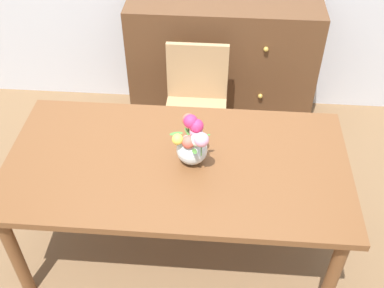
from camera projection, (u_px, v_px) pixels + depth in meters
ground_plane at (179, 243)px, 2.96m from camera, size 12.00×12.00×0.00m
dining_table at (177, 171)px, 2.52m from camera, size 1.83×0.95×0.72m
chair_far at (196, 101)px, 3.21m from camera, size 0.42×0.42×0.90m
dresser at (222, 64)px, 3.59m from camera, size 1.40×0.47×1.00m
flower_vase at (192, 143)px, 2.38m from camera, size 0.21×0.24×0.28m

